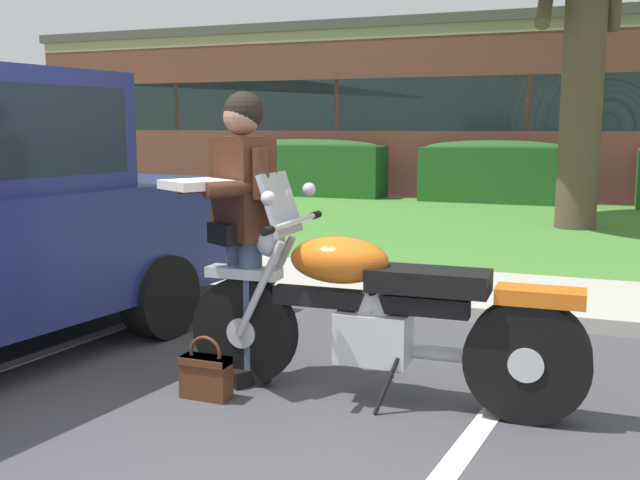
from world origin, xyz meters
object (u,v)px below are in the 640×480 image
Objects in this scene: hedge_center_left at (495,171)px; brick_building at (547,111)px; motorcycle at (391,316)px; hedge_left at (305,167)px; handbag at (206,373)px; rider_person at (240,214)px.

brick_building is at bearing 85.15° from hedge_center_left.
hedge_left is (-4.87, 10.59, 0.16)m from motorcycle.
motorcycle is 0.80× the size of hedge_center_left.
motorcycle is at bearing 18.21° from handbag.
rider_person is at bearing -89.96° from hedge_center_left.
hedge_left is at bearing 180.00° from hedge_center_left.
hedge_center_left is (-0.92, 10.59, 0.16)m from motorcycle.
brick_building reaches higher than hedge_center_left.
motorcycle reaches higher than hedge_center_left.
brick_building reaches higher than motorcycle.
hedge_left reaches higher than handbag.
handbag is 10.93m from hedge_center_left.
hedge_left is at bearing 109.63° from handbag.
hedge_center_left is at bearing 90.04° from rider_person.
hedge_left is 7.37m from brick_building.
brick_building reaches higher than hedge_left.
rider_person is at bearing 179.58° from motorcycle.
handbag is at bearing -161.79° from motorcycle.
rider_person is at bearing -69.52° from hedge_left.
brick_building reaches higher than rider_person.
rider_person is at bearing 79.41° from handbag.
hedge_left is (-3.96, 10.59, -0.36)m from rider_person.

